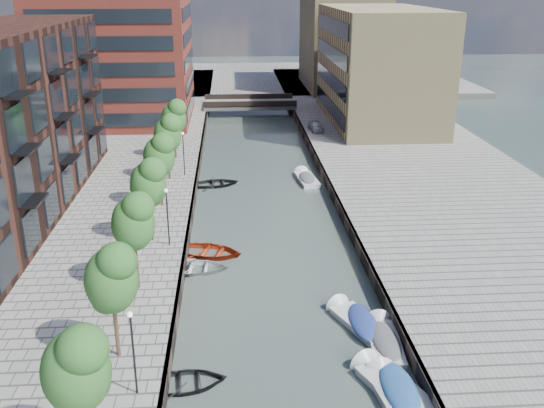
{
  "coord_description": "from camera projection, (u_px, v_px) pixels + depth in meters",
  "views": [
    {
      "loc": [
        -2.72,
        -14.72,
        18.36
      ],
      "look_at": [
        0.0,
        24.95,
        3.5
      ],
      "focal_mm": 40.0,
      "sensor_mm": 36.0,
      "label": 1
    }
  ],
  "objects": [
    {
      "name": "tree_3",
      "position": [
        148.0,
        182.0,
        41.31
      ],
      "size": [
        2.5,
        2.5,
        5.95
      ],
      "color": "#382619",
      "rests_on": "quay_left"
    },
    {
      "name": "car",
      "position": [
        316.0,
        126.0,
        73.27
      ],
      "size": [
        1.79,
        3.68,
        1.21
      ],
      "primitive_type": "imported",
      "rotation": [
        0.0,
        0.0,
        0.11
      ],
      "color": "#B9BABE",
      "rests_on": "quay_right"
    },
    {
      "name": "lamp_2",
      "position": [
        183.0,
        149.0,
        56.04
      ],
      "size": [
        0.24,
        0.24,
        4.12
      ],
      "color": "black",
      "rests_on": "quay_left"
    },
    {
      "name": "motorboat_1",
      "position": [
        384.0,
        339.0,
        32.45
      ],
      "size": [
        1.98,
        4.72,
        1.53
      ],
      "color": "beige",
      "rests_on": "ground"
    },
    {
      "name": "quay_right",
      "position": [
        426.0,
        175.0,
        58.59
      ],
      "size": [
        20.0,
        140.0,
        1.0
      ],
      "primitive_type": "cube",
      "color": "gray",
      "rests_on": "ground"
    },
    {
      "name": "sloop_0",
      "position": [
        185.0,
        386.0,
        29.04
      ],
      "size": [
        4.38,
        3.36,
        0.84
      ],
      "primitive_type": "imported",
      "rotation": [
        0.0,
        0.0,
        1.69
      ],
      "color": "black",
      "rests_on": "ground"
    },
    {
      "name": "motorboat_3",
      "position": [
        358.0,
        321.0,
        34.15
      ],
      "size": [
        3.41,
        5.05,
        1.6
      ],
      "color": "silver",
      "rests_on": "ground"
    },
    {
      "name": "sloop_3",
      "position": [
        195.0,
        271.0,
        40.41
      ],
      "size": [
        4.67,
        3.37,
        0.96
      ],
      "primitive_type": "imported",
      "rotation": [
        0.0,
        0.0,
        1.55
      ],
      "color": "silver",
      "rests_on": "ground"
    },
    {
      "name": "tan_block_far",
      "position": [
        342.0,
        38.0,
        100.47
      ],
      "size": [
        12.0,
        20.0,
        16.0
      ],
      "primitive_type": "cube",
      "color": "tan",
      "rests_on": "quay_right"
    },
    {
      "name": "bridge",
      "position": [
        250.0,
        104.0,
        87.15
      ],
      "size": [
        13.0,
        6.0,
        1.3
      ],
      "color": "gray",
      "rests_on": "ground"
    },
    {
      "name": "lamp_1",
      "position": [
        167.0,
        211.0,
        41.09
      ],
      "size": [
        0.24,
        0.24,
        4.12
      ],
      "color": "black",
      "rests_on": "quay_left"
    },
    {
      "name": "quay_wall_right",
      "position": [
        325.0,
        177.0,
        57.95
      ],
      "size": [
        0.25,
        140.0,
        1.0
      ],
      "primitive_type": "cube",
      "color": "#332823",
      "rests_on": "ground"
    },
    {
      "name": "lamp_0",
      "position": [
        133.0,
        345.0,
        26.14
      ],
      "size": [
        0.24,
        0.24,
        4.12
      ],
      "color": "black",
      "rests_on": "quay_left"
    },
    {
      "name": "tree_6",
      "position": [
        174.0,
        116.0,
        60.94
      ],
      "size": [
        2.5,
        2.5,
        5.95
      ],
      "color": "#382619",
      "rests_on": "quay_left"
    },
    {
      "name": "water",
      "position": [
        261.0,
        183.0,
        57.74
      ],
      "size": [
        300.0,
        300.0,
        0.0
      ],
      "primitive_type": "plane",
      "color": "#38473F",
      "rests_on": "ground"
    },
    {
      "name": "tree_4",
      "position": [
        159.0,
        154.0,
        47.86
      ],
      "size": [
        2.5,
        2.5,
        5.95
      ],
      "color": "#382619",
      "rests_on": "quay_left"
    },
    {
      "name": "sloop_4",
      "position": [
        216.0,
        186.0,
        57.1
      ],
      "size": [
        4.82,
        3.81,
        0.9
      ],
      "primitive_type": "imported",
      "rotation": [
        0.0,
        0.0,
        1.74
      ],
      "color": "black",
      "rests_on": "ground"
    },
    {
      "name": "motorboat_2",
      "position": [
        395.0,
        396.0,
        28.19
      ],
      "size": [
        2.38,
        5.1,
        1.64
      ],
      "color": "silver",
      "rests_on": "ground"
    },
    {
      "name": "tree_0",
      "position": [
        76.0,
        366.0,
        21.69
      ],
      "size": [
        2.5,
        2.5,
        5.95
      ],
      "color": "#382619",
      "rests_on": "quay_left"
    },
    {
      "name": "quay_wall_left",
      "position": [
        197.0,
        180.0,
        57.17
      ],
      "size": [
        0.25,
        140.0,
        1.0
      ],
      "primitive_type": "cube",
      "color": "#332823",
      "rests_on": "ground"
    },
    {
      "name": "motorboat_4",
      "position": [
        306.0,
        179.0,
        58.5
      ],
      "size": [
        2.14,
        4.84,
        1.56
      ],
      "color": "silver",
      "rests_on": "ground"
    },
    {
      "name": "tree_5",
      "position": [
        167.0,
        133.0,
        54.4
      ],
      "size": [
        2.5,
        2.5,
        5.95
      ],
      "color": "#382619",
      "rests_on": "quay_left"
    },
    {
      "name": "tan_block_near",
      "position": [
        378.0,
        65.0,
        76.52
      ],
      "size": [
        12.0,
        25.0,
        14.0
      ],
      "primitive_type": "cube",
      "color": "tan",
      "rests_on": "quay_right"
    },
    {
      "name": "motorboat_0",
      "position": [
        392.0,
        387.0,
        28.64
      ],
      "size": [
        3.66,
        5.41,
        1.71
      ],
      "color": "silver",
      "rests_on": "ground"
    },
    {
      "name": "sloop_2",
      "position": [
        209.0,
        255.0,
        42.8
      ],
      "size": [
        5.7,
        4.78,
        1.01
      ],
      "primitive_type": "imported",
      "rotation": [
        0.0,
        0.0,
        1.27
      ],
      "color": "#9E2A11",
      "rests_on": "ground"
    },
    {
      "name": "far_closure",
      "position": [
        245.0,
        80.0,
        113.63
      ],
      "size": [
        80.0,
        40.0,
        1.0
      ],
      "primitive_type": "cube",
      "color": "gray",
      "rests_on": "ground"
    },
    {
      "name": "tree_1",
      "position": [
        111.0,
        276.0,
        28.23
      ],
      "size": [
        2.5,
        2.5,
        5.95
      ],
      "color": "#382619",
      "rests_on": "quay_left"
    },
    {
      "name": "tree_2",
      "position": [
        133.0,
        220.0,
        34.77
      ],
      "size": [
        2.5,
        2.5,
        5.95
      ],
      "color": "#382619",
      "rests_on": "quay_left"
    }
  ]
}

